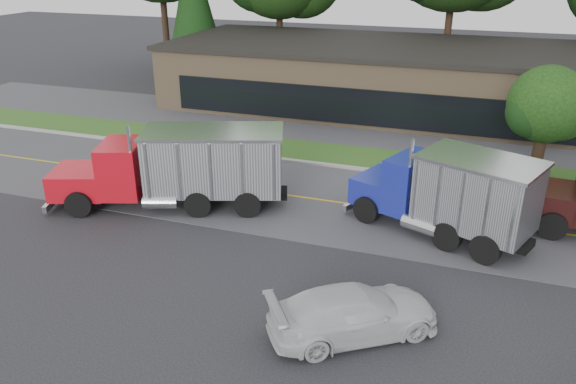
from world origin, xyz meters
TOP-DOWN VIEW (x-y plane):
  - ground at (0.00, 0.00)m, footprint 140.00×140.00m
  - road at (0.00, 9.00)m, footprint 60.00×8.00m
  - center_line at (0.00, 9.00)m, footprint 60.00×0.12m
  - curb at (0.00, 13.20)m, footprint 60.00×0.30m
  - grass_verge at (0.00, 15.00)m, footprint 60.00×3.40m
  - far_parking at (0.00, 20.00)m, footprint 60.00×7.00m
  - strip_mall at (2.00, 26.00)m, footprint 32.00×12.00m
  - evergreen_left at (-16.00, 30.00)m, footprint 4.94×4.94m
  - tree_verge at (10.06, 15.05)m, footprint 3.80×3.58m
  - dump_truck_red at (-4.46, 6.59)m, footprint 10.01×5.50m
  - dump_truck_blue at (6.46, 7.48)m, footprint 7.38×4.91m
  - rally_car at (4.41, 0.32)m, footprint 5.21×4.50m

SIDE VIEW (x-z plane):
  - ground at x=0.00m, z-range 0.00..0.00m
  - road at x=0.00m, z-range -0.01..0.01m
  - center_line at x=0.00m, z-range 0.00..0.00m
  - curb at x=0.00m, z-range -0.06..0.06m
  - grass_verge at x=0.00m, z-range -0.01..0.01m
  - far_parking at x=0.00m, z-range -0.01..0.01m
  - rally_car at x=4.41m, z-range 0.00..1.44m
  - dump_truck_blue at x=6.46m, z-range 0.12..3.48m
  - dump_truck_red at x=-4.46m, z-range 0.13..3.49m
  - strip_mall at x=2.00m, z-range 0.00..4.00m
  - tree_verge at x=10.06m, z-range 0.73..6.16m
  - evergreen_left at x=-16.00m, z-range 0.56..11.79m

